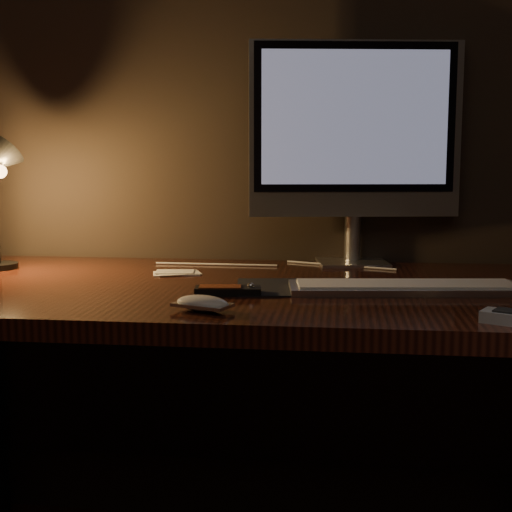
# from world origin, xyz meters

# --- Properties ---
(desk) EXTENTS (1.60, 0.75, 0.75)m
(desk) POSITION_xyz_m (0.00, 1.93, 0.62)
(desk) COLOR #3B170D
(desk) RESTS_ON ground
(monitor) EXTENTS (0.53, 0.18, 0.56)m
(monitor) POSITION_xyz_m (0.26, 2.18, 1.08)
(monitor) COLOR silver
(monitor) RESTS_ON desk
(keyboard) EXTENTS (0.49, 0.19, 0.02)m
(keyboard) POSITION_xyz_m (0.36, 1.82, 0.76)
(keyboard) COLOR silver
(keyboard) RESTS_ON desk
(mousepad) EXTENTS (0.28, 0.24, 0.00)m
(mousepad) POSITION_xyz_m (0.14, 1.83, 0.75)
(mousepad) COLOR black
(mousepad) RESTS_ON desk
(mouse) EXTENTS (0.12, 0.09, 0.02)m
(mouse) POSITION_xyz_m (-0.02, 1.58, 0.76)
(mouse) COLOR white
(mouse) RESTS_ON desk
(media_remote) EXTENTS (0.14, 0.06, 0.02)m
(media_remote) POSITION_xyz_m (0.00, 1.73, 0.76)
(media_remote) COLOR black
(media_remote) RESTS_ON desk
(papers) EXTENTS (0.12, 0.10, 0.01)m
(papers) POSITION_xyz_m (-0.16, 1.98, 0.75)
(papers) COLOR white
(papers) RESTS_ON desk
(cable) EXTENTS (0.59, 0.14, 0.01)m
(cable) POSITION_xyz_m (0.07, 2.12, 0.75)
(cable) COLOR white
(cable) RESTS_ON desk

